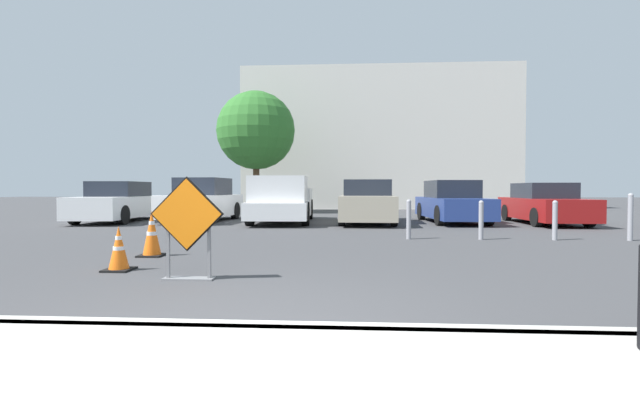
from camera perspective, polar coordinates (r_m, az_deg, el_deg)
ground_plane at (r=13.37m, az=-0.41°, el=-3.64°), size 96.00×96.00×0.00m
curb_lip at (r=3.59m, az=-11.70°, el=-16.90°), size 26.73×0.20×0.14m
road_closed_sign at (r=5.88m, az=-17.28°, el=-3.07°), size 0.98×0.20×1.36m
traffic_cone_nearest at (r=6.96m, az=-25.25°, el=-5.92°), size 0.38×0.38×0.66m
traffic_cone_second at (r=8.21m, az=-21.51°, el=-4.24°), size 0.42×0.42×0.81m
parked_car_nearest at (r=17.33m, az=-25.26°, el=-0.35°), size 2.04×4.63×1.46m
parked_car_second at (r=16.43m, az=-15.36°, el=-0.18°), size 2.06×4.20×1.60m
pickup_truck at (r=15.10m, az=-5.15°, el=-0.28°), size 2.21×5.10×1.61m
parked_car_third at (r=15.15m, az=6.32°, el=-0.38°), size 1.99×4.56×1.51m
parked_car_fourth at (r=15.94m, az=17.18°, el=-0.40°), size 1.94×4.35×1.50m
parked_car_fifth at (r=16.59m, az=27.69°, el=-0.57°), size 1.84×4.25×1.40m
bollard_nearest at (r=10.40m, az=11.75°, el=-2.38°), size 0.12×0.12×0.95m
bollard_second at (r=10.77m, az=20.69°, el=-2.37°), size 0.12×0.12×0.93m
bollard_third at (r=11.39m, az=28.84°, el=-2.24°), size 0.12×0.12×0.93m
bollard_fourth at (r=12.21m, az=36.03°, el=-1.70°), size 0.12×0.12×1.10m
building_facade_backdrop at (r=27.63m, az=7.61°, el=7.75°), size 16.37×5.00×8.42m
street_tree_behind_lot at (r=21.94m, az=-8.52°, el=9.12°), size 3.91×3.91×6.08m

